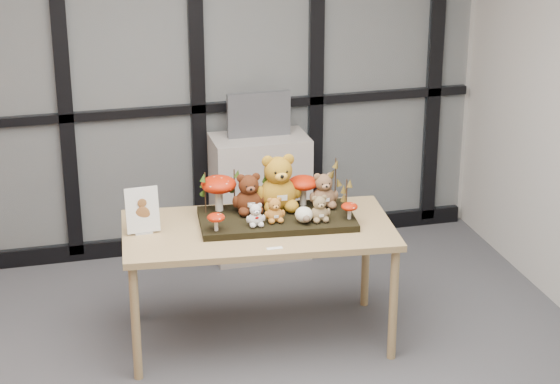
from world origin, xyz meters
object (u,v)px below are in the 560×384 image
object	(u,v)px
display_table	(258,238)
diorama_tray	(277,219)
bear_small_yellow	(274,208)
mushroom_front_left	(216,221)
bear_tan_back	(324,188)
plush_cream_hedgehog	(304,214)
bear_pooh_yellow	(278,179)
mushroom_front_right	(349,210)
bear_beige_small	(319,207)
bear_white_bow	(255,213)
sign_holder	(142,213)
mushroom_back_left	(219,192)
cabinet	(260,197)
monitor	(259,114)
mushroom_back_right	(303,189)
bear_brown_medium	(249,191)

from	to	relation	value
display_table	diorama_tray	bearing A→B (deg)	26.57
bear_small_yellow	mushroom_front_left	size ratio (longest dim) A/B	1.44
bear_tan_back	plush_cream_hedgehog	size ratio (longest dim) A/B	2.29
bear_pooh_yellow	mushroom_front_right	size ratio (longest dim) A/B	3.44
bear_pooh_yellow	bear_beige_small	size ratio (longest dim) A/B	2.18
display_table	bear_small_yellow	size ratio (longest dim) A/B	10.08
bear_pooh_yellow	bear_white_bow	xyz separation A→B (m)	(-0.19, -0.22, -0.11)
diorama_tray	sign_holder	world-z (taller)	sign_holder
bear_tan_back	bear_small_yellow	bearing A→B (deg)	-150.39
mushroom_back_left	cabinet	world-z (taller)	mushroom_back_left
bear_pooh_yellow	bear_beige_small	xyz separation A→B (m)	(0.18, -0.24, -0.10)
display_table	sign_holder	distance (m)	0.69
bear_white_bow	monitor	bearing A→B (deg)	81.36
bear_white_bow	plush_cream_hedgehog	distance (m)	0.28
bear_pooh_yellow	sign_holder	bearing A→B (deg)	-168.72
bear_white_bow	sign_holder	world-z (taller)	sign_holder
display_table	monitor	xyz separation A→B (m)	(0.30, 1.22, 0.37)
diorama_tray	cabinet	distance (m)	1.21
mushroom_front_right	mushroom_back_right	bearing A→B (deg)	125.52
bear_brown_medium	bear_white_bow	bearing A→B (deg)	-86.53
sign_holder	mushroom_front_right	bearing A→B (deg)	-12.02
mushroom_back_left	mushroom_front_right	world-z (taller)	mushroom_back_left
plush_cream_hedgehog	bear_brown_medium	bearing A→B (deg)	145.25
diorama_tray	bear_brown_medium	bearing A→B (deg)	150.28
monitor	plush_cream_hedgehog	bearing A→B (deg)	-91.99
mushroom_front_right	bear_beige_small	bearing A→B (deg)	173.92
display_table	bear_small_yellow	world-z (taller)	bear_small_yellow
diorama_tray	bear_white_bow	bearing A→B (deg)	-139.44
bear_pooh_yellow	bear_brown_medium	size ratio (longest dim) A/B	1.39
monitor	diorama_tray	bearing A→B (deg)	-98.43
mushroom_back_right	sign_holder	world-z (taller)	sign_holder
mushroom_back_left	mushroom_front_left	distance (m)	0.31
mushroom_front_left	sign_holder	bearing A→B (deg)	157.94
display_table	mushroom_back_left	world-z (taller)	mushroom_back_left
bear_brown_medium	plush_cream_hedgehog	distance (m)	0.37
bear_beige_small	plush_cream_hedgehog	size ratio (longest dim) A/B	1.66
bear_brown_medium	mushroom_back_right	distance (m)	0.34
bear_tan_back	mushroom_front_right	size ratio (longest dim) A/B	2.18
display_table	diorama_tray	size ratio (longest dim) A/B	1.82
bear_white_bow	cabinet	world-z (taller)	bear_white_bow
monitor	cabinet	bearing A→B (deg)	-90.00
bear_white_bow	mushroom_back_left	xyz separation A→B (m)	(-0.16, 0.28, 0.04)
bear_white_bow	mushroom_back_left	size ratio (longest dim) A/B	0.63
bear_pooh_yellow	bear_brown_medium	bearing A→B (deg)	-169.74
mushroom_back_left	mushroom_front_left	world-z (taller)	mushroom_back_left
mushroom_front_right	cabinet	world-z (taller)	cabinet
mushroom_back_right	bear_brown_medium	bearing A→B (deg)	-174.51
diorama_tray	bear_small_yellow	bearing A→B (deg)	-107.81
bear_small_yellow	bear_white_bow	bearing A→B (deg)	-159.01
mushroom_front_left	cabinet	bearing A→B (deg)	66.40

